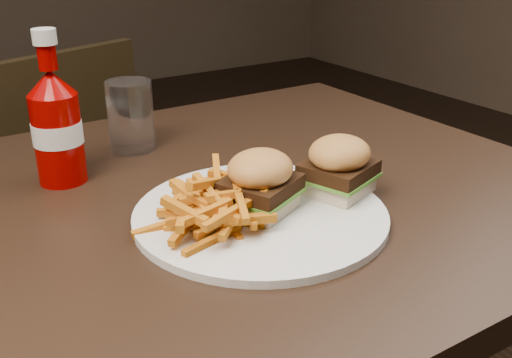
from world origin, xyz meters
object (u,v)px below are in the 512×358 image
dining_table (149,222)px  chair_far (36,214)px  tumbler (131,117)px  plate (260,215)px  ketchup_bottle (59,141)px

dining_table → chair_far: dining_table is taller
dining_table → tumbler: 0.24m
chair_far → plate: bearing=77.4°
ketchup_bottle → dining_table: bearing=-66.8°
ketchup_bottle → tumbler: bearing=27.6°
plate → tumbler: size_ratio=2.77×
chair_far → plate: plate is taller
ketchup_bottle → tumbler: size_ratio=1.18×
ketchup_bottle → chair_far: bearing=83.7°
chair_far → plate: 0.91m
plate → tumbler: bearing=96.7°
chair_far → tumbler: size_ratio=3.41×
dining_table → tumbler: (0.07, 0.22, 0.08)m
plate → ketchup_bottle: ketchup_bottle is taller
chair_far → tumbler: (0.07, -0.52, 0.38)m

